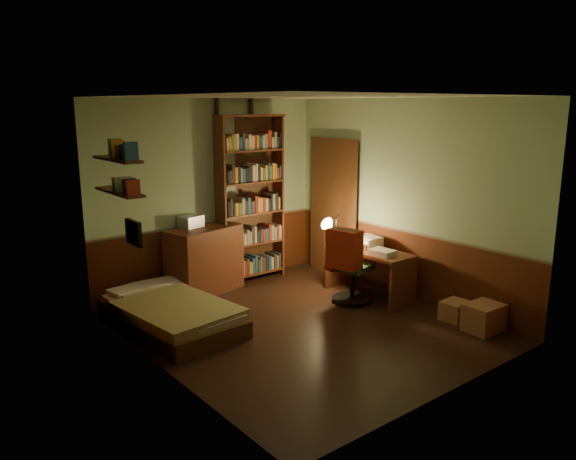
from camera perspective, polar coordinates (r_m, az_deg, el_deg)
floor at (r=6.63m, az=1.37°, el=-9.78°), size 3.50×4.00×0.02m
ceiling at (r=6.13m, az=1.50°, el=13.50°), size 3.50×4.00×0.02m
wall_back at (r=7.87m, az=-8.03°, el=3.63°), size 3.50×0.02×2.60m
wall_left at (r=5.32m, az=-13.28°, el=-0.96°), size 0.02×4.00×2.60m
wall_right at (r=7.48m, az=11.84°, el=3.02°), size 0.02×4.00×2.60m
wall_front at (r=4.92m, az=16.65°, el=-2.26°), size 3.50×0.02×2.60m
doorway at (r=8.38m, az=4.73°, el=2.18°), size 0.06×0.90×2.00m
door_trim at (r=8.36m, az=4.56°, el=2.16°), size 0.02×0.98×2.08m
bed at (r=6.65m, az=-11.84°, el=-7.45°), size 1.06×1.83×0.53m
dresser at (r=7.72m, az=-8.48°, el=-3.02°), size 1.10×0.71×0.90m
mini_stereo at (r=7.65m, az=-9.86°, el=0.87°), size 0.34×0.30×0.16m
bookshelf at (r=8.06m, az=-3.88°, el=3.15°), size 1.04×0.39×2.38m
bottle_left at (r=7.80m, az=-7.25°, el=12.47°), size 0.09×0.09×0.25m
bottle_right at (r=8.10m, az=-3.76°, el=12.52°), size 0.08×0.08×0.24m
desk at (r=7.56m, az=8.22°, el=-4.35°), size 0.50×1.21×0.65m
paper_stack at (r=7.67m, az=8.24°, el=-1.10°), size 0.26×0.34×0.13m
desk_lamp at (r=7.67m, az=4.93°, el=0.90°), size 0.24×0.24×0.63m
office_chair at (r=7.27m, az=6.60°, el=-3.33°), size 0.61×0.56×1.05m
red_jacket at (r=6.84m, az=6.98°, el=2.30°), size 0.35×0.47×0.49m
wall_shelf_lower at (r=6.30m, az=-16.76°, el=3.72°), size 0.20×0.90×0.03m
wall_shelf_upper at (r=6.26m, az=-16.96°, el=6.89°), size 0.20×0.90×0.03m
framed_picture at (r=5.88m, az=-15.43°, el=-0.29°), size 0.04×0.32×0.26m
cardboard_box_a at (r=6.81m, az=19.26°, el=-8.39°), size 0.43×0.35×0.31m
cardboard_box_b at (r=7.05m, az=16.60°, el=-7.84°), size 0.34×0.29×0.23m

